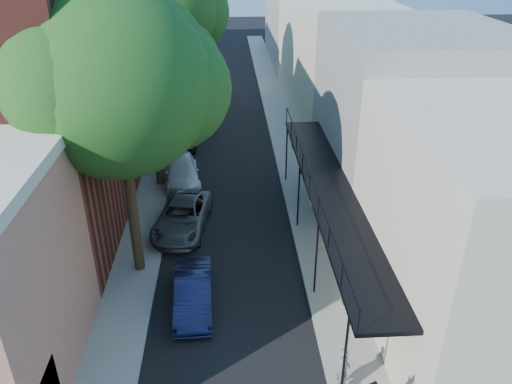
{
  "coord_description": "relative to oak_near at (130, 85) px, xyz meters",
  "views": [
    {
      "loc": [
        0.08,
        -7.45,
        12.75
      ],
      "look_at": [
        1.21,
        11.47,
        2.8
      ],
      "focal_mm": 35.0,
      "sensor_mm": 36.0,
      "label": 1
    }
  ],
  "objects": [
    {
      "name": "oak_far",
      "position": [
        0.01,
        17.01,
        0.38
      ],
      "size": [
        7.7,
        7.0,
        11.9
      ],
      "color": "#311F13",
      "rests_on": "ground"
    },
    {
      "name": "oak_near",
      "position": [
        0.0,
        0.0,
        0.0
      ],
      "size": [
        7.48,
        6.8,
        11.42
      ],
      "color": "#311F13",
      "rests_on": "ground"
    },
    {
      "name": "parked_car_e",
      "position": [
        0.77,
        13.09,
        -7.32
      ],
      "size": [
        1.6,
        3.4,
        1.13
      ],
      "primitive_type": "imported",
      "rotation": [
        0.0,
        0.0,
        -0.08
      ],
      "color": "black",
      "rests_on": "ground"
    },
    {
      "name": "oak_mid",
      "position": [
        -0.05,
        7.97,
        -0.82
      ],
      "size": [
        6.6,
        6.0,
        10.2
      ],
      "color": "#311F13",
      "rests_on": "ground"
    },
    {
      "name": "buildings_right",
      "position": [
        12.36,
        19.23,
        -3.45
      ],
      "size": [
        9.8,
        55.0,
        10.0
      ],
      "color": "beige",
      "rests_on": "ground"
    },
    {
      "name": "buildings_left",
      "position": [
        -5.93,
        18.5,
        -2.94
      ],
      "size": [
        10.1,
        59.1,
        12.0
      ],
      "color": "tan",
      "rests_on": "ground"
    },
    {
      "name": "parked_car_f",
      "position": [
        1.97,
        16.8,
        -7.3
      ],
      "size": [
        1.49,
        3.59,
        1.15
      ],
      "primitive_type": "imported",
      "rotation": [
        0.0,
        0.0,
        -0.08
      ],
      "color": "gray",
      "rests_on": "ground"
    },
    {
      "name": "parked_car_b",
      "position": [
        1.97,
        -2.72,
        -7.23
      ],
      "size": [
        1.52,
        3.99,
        1.3
      ],
      "primitive_type": "imported",
      "rotation": [
        0.0,
        0.0,
        0.04
      ],
      "color": "#12163B",
      "rests_on": "ground"
    },
    {
      "name": "sidewalk_left",
      "position": [
        -0.63,
        19.74,
        -7.82
      ],
      "size": [
        2.0,
        64.0,
        0.12
      ],
      "primitive_type": "cube",
      "color": "gray",
      "rests_on": "ground"
    },
    {
      "name": "parked_car_c",
      "position": [
        1.17,
        2.95,
        -7.19
      ],
      "size": [
        2.94,
        5.2,
        1.37
      ],
      "primitive_type": "imported",
      "rotation": [
        0.0,
        0.0,
        -0.14
      ],
      "color": "#53565A",
      "rests_on": "ground"
    },
    {
      "name": "parked_car_d",
      "position": [
        0.77,
        7.99,
        -7.22
      ],
      "size": [
        2.46,
        4.76,
        1.32
      ],
      "primitive_type": "imported",
      "rotation": [
        0.0,
        0.0,
        0.14
      ],
      "color": "white",
      "rests_on": "ground"
    },
    {
      "name": "road_surface",
      "position": [
        3.37,
        19.74,
        -7.87
      ],
      "size": [
        6.0,
        64.0,
        0.01
      ],
      "primitive_type": "cube",
      "color": "black",
      "rests_on": "ground"
    },
    {
      "name": "pedestrian",
      "position": [
        6.77,
        -6.95,
        -6.96
      ],
      "size": [
        0.46,
        0.63,
        1.59
      ],
      "primitive_type": "imported",
      "rotation": [
        0.0,
        0.0,
        1.43
      ],
      "color": "slate",
      "rests_on": "sidewalk_right"
    },
    {
      "name": "sidewalk_right",
      "position": [
        7.37,
        19.74,
        -7.82
      ],
      "size": [
        2.0,
        64.0,
        0.12
      ],
      "primitive_type": "cube",
      "color": "gray",
      "rests_on": "ground"
    }
  ]
}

